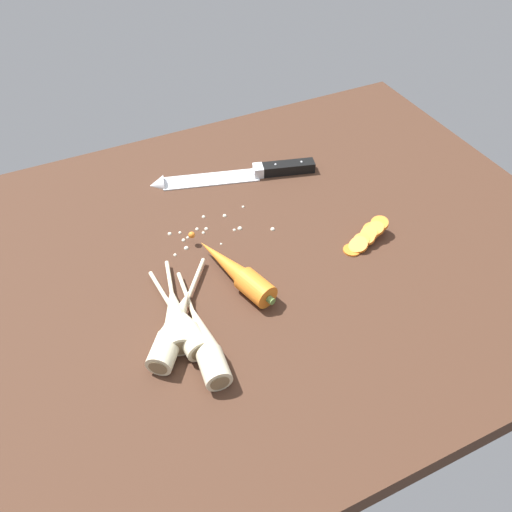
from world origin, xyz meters
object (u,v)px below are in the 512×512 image
(whole_carrot, at_px, (236,271))
(parsnip_back, at_px, (176,316))
(chefs_knife, at_px, (231,175))
(parsnip_mid_right, at_px, (182,323))
(parsnip_front, at_px, (175,327))
(parsnip_mid_left, at_px, (205,342))
(carrot_slice_stack, at_px, (366,237))

(whole_carrot, bearing_deg, parsnip_back, -159.17)
(chefs_knife, distance_m, parsnip_mid_right, 0.41)
(chefs_knife, bearing_deg, parsnip_front, -125.62)
(parsnip_mid_left, bearing_deg, carrot_slice_stack, 15.24)
(chefs_knife, height_order, whole_carrot, whole_carrot)
(parsnip_mid_right, bearing_deg, parsnip_front, -172.41)
(chefs_knife, relative_size, carrot_slice_stack, 3.33)
(whole_carrot, height_order, carrot_slice_stack, whole_carrot)
(whole_carrot, bearing_deg, carrot_slice_stack, -3.72)
(parsnip_front, relative_size, parsnip_back, 1.03)
(parsnip_back, bearing_deg, parsnip_mid_left, -71.05)
(parsnip_mid_left, xyz_separation_m, parsnip_back, (-0.02, 0.07, 0.00))
(whole_carrot, xyz_separation_m, parsnip_front, (-0.13, -0.07, -0.00))
(parsnip_back, bearing_deg, parsnip_front, -113.39)
(parsnip_mid_right, relative_size, parsnip_back, 1.02)
(parsnip_back, distance_m, carrot_slice_stack, 0.38)
(parsnip_mid_right, bearing_deg, parsnip_mid_left, -69.73)
(parsnip_front, distance_m, parsnip_back, 0.02)
(parsnip_front, height_order, carrot_slice_stack, parsnip_front)
(carrot_slice_stack, bearing_deg, parsnip_mid_left, -164.76)
(whole_carrot, relative_size, parsnip_mid_left, 0.90)
(parsnip_front, xyz_separation_m, parsnip_mid_left, (0.03, -0.05, 0.00))
(chefs_knife, xyz_separation_m, carrot_slice_stack, (0.14, -0.29, 0.01))
(chefs_knife, distance_m, parsnip_front, 0.42)
(parsnip_front, xyz_separation_m, parsnip_back, (0.01, 0.02, 0.00))
(parsnip_mid_right, height_order, parsnip_back, same)
(parsnip_mid_right, height_order, carrot_slice_stack, parsnip_mid_right)
(parsnip_mid_left, xyz_separation_m, carrot_slice_stack, (0.35, 0.10, -0.01))
(whole_carrot, xyz_separation_m, parsnip_mid_right, (-0.12, -0.06, -0.00))
(chefs_knife, relative_size, parsnip_front, 1.71)
(parsnip_mid_left, distance_m, parsnip_mid_right, 0.05)
(parsnip_front, bearing_deg, carrot_slice_stack, 7.44)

